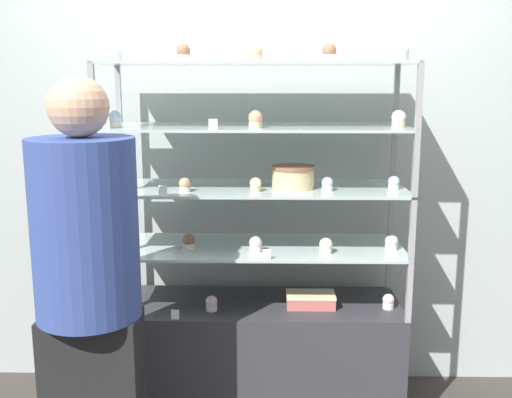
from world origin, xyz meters
TOP-DOWN VIEW (x-y plane):
  - back_wall at (0.00, 0.37)m, footprint 8.00×0.05m
  - display_base at (0.00, 0.00)m, footprint 1.34×0.46m
  - display_riser_lower at (0.00, 0.00)m, footprint 1.34×0.46m
  - display_riser_middle at (0.00, 0.00)m, footprint 1.34×0.46m
  - display_riser_upper at (0.00, 0.00)m, footprint 1.34×0.46m
  - display_riser_top at (0.00, 0.00)m, footprint 1.34×0.46m
  - layer_cake_centerpiece at (0.17, -0.03)m, footprint 0.19×0.19m
  - sheet_cake_frosted at (0.25, -0.04)m, footprint 0.22×0.13m
  - cupcake_0 at (-0.63, -0.12)m, footprint 0.05×0.05m
  - cupcake_1 at (-0.20, -0.10)m, footprint 0.05×0.05m
  - cupcake_2 at (0.61, -0.06)m, footprint 0.05×0.05m
  - price_tag_0 at (-0.35, -0.21)m, footprint 0.04×0.00m
  - cupcake_3 at (-0.63, -0.06)m, footprint 0.06×0.06m
  - cupcake_4 at (-0.30, -0.05)m, footprint 0.06×0.06m
  - cupcake_5 at (0.00, -0.10)m, footprint 0.06×0.06m
  - cupcake_6 at (0.31, -0.11)m, footprint 0.06×0.06m
  - cupcake_7 at (0.61, -0.05)m, footprint 0.06×0.06m
  - price_tag_1 at (0.05, -0.21)m, footprint 0.04×0.00m
  - cupcake_8 at (-0.61, -0.10)m, footprint 0.05×0.05m
  - cupcake_9 at (-0.31, -0.12)m, footprint 0.05×0.05m
  - cupcake_10 at (0.00, -0.11)m, footprint 0.05×0.05m
  - cupcake_11 at (0.31, -0.09)m, footprint 0.05×0.05m
  - cupcake_12 at (0.61, -0.05)m, footprint 0.05×0.05m
  - price_tag_2 at (-0.39, -0.21)m, footprint 0.04×0.00m
  - cupcake_13 at (-0.60, -0.11)m, footprint 0.06×0.06m
  - cupcake_14 at (0.00, -0.11)m, footprint 0.06×0.06m
  - cupcake_15 at (0.61, -0.07)m, footprint 0.06×0.06m
  - price_tag_3 at (-0.17, -0.21)m, footprint 0.04×0.00m
  - cupcake_16 at (-0.60, -0.05)m, footprint 0.06×0.06m
  - cupcake_17 at (-0.30, -0.11)m, footprint 0.06×0.06m
  - cupcake_18 at (0.00, -0.05)m, footprint 0.06×0.06m
  - cupcake_19 at (0.30, -0.12)m, footprint 0.06×0.06m
  - cupcake_20 at (0.61, -0.09)m, footprint 0.06×0.06m
  - price_tag_4 at (0.21, -0.21)m, footprint 0.04×0.00m
  - donut_glazed at (-0.42, 0.06)m, footprint 0.14×0.14m
  - customer_figure at (-0.59, -0.63)m, footprint 0.37×0.37m

SIDE VIEW (x-z plane):
  - display_base at x=0.00m, z-range 0.00..0.55m
  - price_tag_0 at x=-0.35m, z-range 0.55..0.60m
  - sheet_cake_frosted at x=0.25m, z-range 0.55..0.61m
  - cupcake_0 at x=-0.63m, z-range 0.55..0.62m
  - cupcake_1 at x=-0.20m, z-range 0.55..0.62m
  - cupcake_2 at x=0.61m, z-range 0.55..0.62m
  - display_riser_lower at x=0.00m, z-range 0.67..0.95m
  - price_tag_1 at x=0.05m, z-range 0.83..0.87m
  - customer_figure at x=-0.59m, z-range 0.05..1.65m
  - cupcake_3 at x=-0.63m, z-range 0.83..0.90m
  - cupcake_4 at x=-0.30m, z-range 0.83..0.90m
  - cupcake_5 at x=0.00m, z-range 0.83..0.90m
  - cupcake_6 at x=0.31m, z-range 0.83..0.90m
  - cupcake_7 at x=0.61m, z-range 0.83..0.90m
  - display_riser_middle at x=0.00m, z-range 0.95..1.22m
  - price_tag_2 at x=-0.39m, z-range 1.10..1.15m
  - cupcake_8 at x=-0.61m, z-range 1.10..1.16m
  - cupcake_9 at x=-0.31m, z-range 1.10..1.16m
  - cupcake_10 at x=0.00m, z-range 1.10..1.16m
  - cupcake_11 at x=0.31m, z-range 1.10..1.16m
  - cupcake_12 at x=0.61m, z-range 1.10..1.16m
  - layer_cake_centerpiece at x=0.17m, z-range 1.10..1.21m
  - back_wall at x=0.00m, z-range 0.00..2.60m
  - display_riser_upper at x=0.00m, z-range 1.22..1.50m
  - price_tag_3 at x=-0.17m, z-range 1.38..1.42m
  - cupcake_13 at x=-0.60m, z-range 1.38..1.45m
  - cupcake_14 at x=0.00m, z-range 1.38..1.45m
  - cupcake_15 at x=0.61m, z-range 1.38..1.45m
  - display_riser_top at x=0.00m, z-range 1.50..1.78m
  - donut_glazed at x=-0.42m, z-range 1.65..1.69m
  - price_tag_4 at x=0.21m, z-range 1.65..1.70m
  - cupcake_16 at x=-0.60m, z-range 1.65..1.73m
  - cupcake_17 at x=-0.30m, z-range 1.65..1.73m
  - cupcake_18 at x=0.00m, z-range 1.65..1.73m
  - cupcake_19 at x=0.30m, z-range 1.65..1.73m
  - cupcake_20 at x=0.61m, z-range 1.65..1.73m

